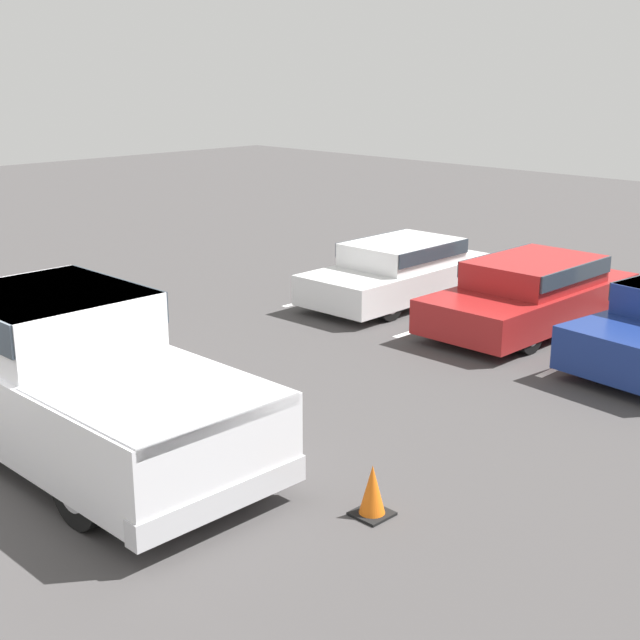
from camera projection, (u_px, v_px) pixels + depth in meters
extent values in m
cube|color=white|center=(356.00, 288.00, 18.51)|extent=(0.12, 4.10, 0.01)
cube|color=white|center=(467.00, 314.00, 16.59)|extent=(0.12, 4.10, 0.01)
cube|color=white|center=(606.00, 347.00, 14.67)|extent=(0.12, 4.10, 0.01)
cube|color=silver|center=(67.00, 390.00, 10.63)|extent=(5.96, 2.14, 0.97)
cube|color=silver|center=(48.00, 319.00, 10.60)|extent=(2.16, 1.94, 0.69)
cube|color=#2D3842|center=(47.00, 307.00, 10.56)|extent=(2.12, 2.00, 0.38)
cube|color=silver|center=(157.00, 396.00, 9.24)|extent=(2.22, 2.02, 0.14)
cube|color=silver|center=(222.00, 498.00, 8.77)|extent=(0.22, 2.13, 0.28)
cylinder|color=black|center=(218.00, 436.00, 10.09)|extent=(0.86, 0.35, 0.86)
cylinder|color=#ADADB2|center=(218.00, 436.00, 10.09)|extent=(0.48, 0.36, 0.47)
cylinder|color=black|center=(85.00, 485.00, 8.93)|extent=(0.86, 0.35, 0.86)
cylinder|color=#ADADB2|center=(85.00, 485.00, 8.93)|extent=(0.48, 0.36, 0.47)
cylinder|color=black|center=(57.00, 365.00, 12.50)|extent=(0.86, 0.35, 0.86)
cylinder|color=#ADADB2|center=(57.00, 365.00, 12.50)|extent=(0.48, 0.36, 0.47)
cube|color=silver|center=(399.00, 278.00, 17.44)|extent=(1.84, 4.27, 0.57)
cube|color=silver|center=(402.00, 252.00, 17.36)|extent=(1.58, 2.24, 0.45)
cube|color=#2D3842|center=(403.00, 248.00, 17.33)|extent=(1.65, 2.19, 0.27)
cylinder|color=black|center=(389.00, 304.00, 16.14)|extent=(0.23, 0.62, 0.61)
cylinder|color=#ADADB2|center=(389.00, 304.00, 16.14)|extent=(0.23, 0.34, 0.34)
cylinder|color=black|center=(329.00, 290.00, 17.12)|extent=(0.23, 0.62, 0.61)
cylinder|color=#ADADB2|center=(329.00, 290.00, 17.12)|extent=(0.23, 0.34, 0.34)
cylinder|color=black|center=(466.00, 281.00, 17.84)|extent=(0.23, 0.62, 0.61)
cylinder|color=#ADADB2|center=(466.00, 281.00, 17.84)|extent=(0.23, 0.34, 0.34)
cylinder|color=black|center=(408.00, 270.00, 18.82)|extent=(0.23, 0.62, 0.61)
cylinder|color=#ADADB2|center=(408.00, 270.00, 18.82)|extent=(0.23, 0.34, 0.34)
cube|color=maroon|center=(530.00, 302.00, 15.67)|extent=(1.84, 4.48, 0.58)
cube|color=maroon|center=(535.00, 272.00, 15.59)|extent=(1.61, 2.33, 0.47)
cube|color=#2D3842|center=(535.00, 267.00, 15.56)|extent=(1.68, 2.29, 0.28)
cylinder|color=black|center=(528.00, 334.00, 14.30)|extent=(0.22, 0.63, 0.62)
cylinder|color=#ADADB2|center=(528.00, 334.00, 14.30)|extent=(0.22, 0.34, 0.34)
cylinder|color=black|center=(449.00, 316.00, 15.36)|extent=(0.22, 0.63, 0.62)
cylinder|color=#ADADB2|center=(449.00, 316.00, 15.36)|extent=(0.22, 0.34, 0.34)
cylinder|color=black|center=(606.00, 305.00, 16.06)|extent=(0.22, 0.63, 0.62)
cylinder|color=#ADADB2|center=(606.00, 305.00, 16.06)|extent=(0.22, 0.34, 0.34)
cylinder|color=black|center=(531.00, 290.00, 17.13)|extent=(0.22, 0.63, 0.62)
cylinder|color=#ADADB2|center=(531.00, 290.00, 17.13)|extent=(0.22, 0.34, 0.34)
cylinder|color=black|center=(597.00, 348.00, 13.62)|extent=(0.28, 0.65, 0.63)
cylinder|color=#ADADB2|center=(597.00, 348.00, 13.62)|extent=(0.26, 0.37, 0.35)
cube|color=black|center=(372.00, 514.00, 9.21)|extent=(0.38, 0.38, 0.03)
cone|color=orange|center=(372.00, 490.00, 9.14)|extent=(0.29, 0.29, 0.56)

